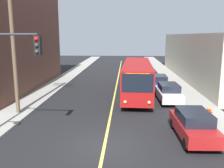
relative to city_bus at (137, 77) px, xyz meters
name	(u,v)px	position (x,y,z in m)	size (l,w,h in m)	color
ground_plane	(104,146)	(-2.20, -11.59, -1.82)	(120.00, 120.00, 0.00)	black
sidewalk_left	(38,97)	(-9.45, -1.59, -1.74)	(2.50, 90.00, 0.15)	gray
sidewalk_right	(193,99)	(5.05, -1.59, -1.74)	(2.50, 90.00, 0.15)	gray
lane_stripe_center	(116,88)	(-2.20, 3.41, -1.81)	(0.16, 60.00, 0.01)	#D8CC4C
city_bus	(137,77)	(0.00, 0.00, 0.00)	(3.03, 12.23, 3.20)	maroon
parked_car_red	(193,124)	(2.77, -10.31, -0.98)	(1.95, 4.46, 1.62)	maroon
parked_car_white	(168,92)	(2.70, -2.32, -0.98)	(1.91, 4.44, 1.62)	silver
parked_car_blue	(158,82)	(2.41, 2.41, -0.98)	(1.88, 4.43, 1.62)	navy
utility_pole_near	(11,23)	(-9.12, -6.59, 4.83)	(2.40, 0.28, 11.93)	brown
traffic_signal_left_corner	(3,64)	(-7.61, -11.21, 2.49)	(3.75, 0.48, 6.00)	#2D2D33
fire_hydrant	(209,113)	(4.65, -7.22, -1.23)	(0.44, 0.26, 0.84)	red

